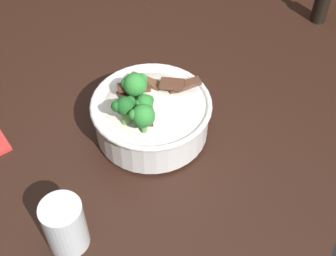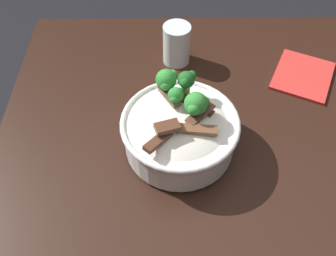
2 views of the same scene
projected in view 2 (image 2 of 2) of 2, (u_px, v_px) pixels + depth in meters
dining_table at (236, 225)px, 0.79m from camera, size 1.25×1.06×0.83m
rice_bowl at (180, 129)px, 0.76m from camera, size 0.24×0.24×0.15m
drinking_glass at (177, 47)px, 0.95m from camera, size 0.07×0.07×0.11m
folded_napkin at (303, 76)px, 0.94m from camera, size 0.21×0.19×0.01m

